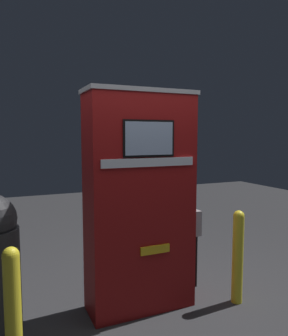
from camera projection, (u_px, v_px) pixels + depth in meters
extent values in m
plane|color=#2D2D30|center=(149.00, 317.00, 3.08)|extent=(14.00, 14.00, 0.00)
cube|color=maroon|center=(140.00, 249.00, 3.22)|extent=(1.02, 0.43, 1.17)
cube|color=maroon|center=(139.00, 143.00, 3.12)|extent=(1.02, 0.43, 0.91)
cube|color=#99999E|center=(139.00, 92.00, 3.07)|extent=(1.05, 0.46, 0.04)
cube|color=black|center=(149.00, 138.00, 2.91)|extent=(0.50, 0.01, 0.33)
cube|color=#9EB2D1|center=(149.00, 138.00, 2.91)|extent=(0.46, 0.01, 0.30)
cube|color=silver|center=(149.00, 162.00, 2.93)|extent=(0.90, 0.02, 0.08)
cube|color=gold|center=(155.00, 250.00, 3.04)|extent=(0.29, 0.02, 0.08)
cube|color=#99999E|center=(193.00, 222.00, 3.34)|extent=(0.09, 0.19, 0.25)
cylinder|color=black|center=(196.00, 261.00, 3.32)|extent=(0.03, 0.03, 0.53)
cylinder|color=yellow|center=(238.00, 259.00, 3.32)|extent=(0.11, 0.11, 0.90)
sphere|color=yellow|center=(239.00, 216.00, 3.27)|extent=(0.11, 0.11, 0.11)
cylinder|color=yellow|center=(13.00, 315.00, 2.30)|extent=(0.12, 0.12, 0.88)
sphere|color=yellow|center=(11.00, 255.00, 2.26)|extent=(0.12, 0.12, 0.12)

